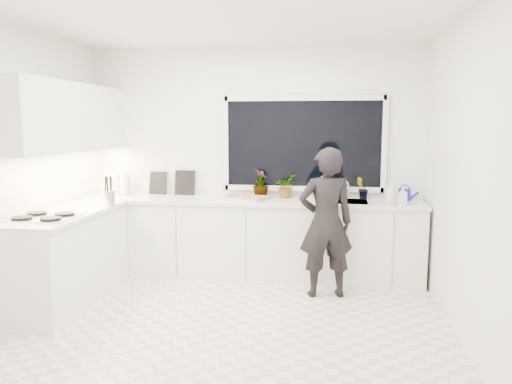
# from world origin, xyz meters

# --- Properties ---
(floor) EXTENTS (4.00, 3.50, 0.02)m
(floor) POSITION_xyz_m (0.00, 0.00, -0.01)
(floor) COLOR beige
(floor) RESTS_ON ground
(wall_back) EXTENTS (4.00, 0.02, 2.70)m
(wall_back) POSITION_xyz_m (0.00, 1.76, 1.35)
(wall_back) COLOR white
(wall_back) RESTS_ON ground
(wall_left) EXTENTS (0.02, 3.50, 2.70)m
(wall_left) POSITION_xyz_m (-2.01, 0.00, 1.35)
(wall_left) COLOR white
(wall_left) RESTS_ON ground
(wall_right) EXTENTS (0.02, 3.50, 2.70)m
(wall_right) POSITION_xyz_m (2.01, 0.00, 1.35)
(wall_right) COLOR white
(wall_right) RESTS_ON ground
(ceiling) EXTENTS (4.00, 3.50, 0.02)m
(ceiling) POSITION_xyz_m (0.00, 0.00, 2.71)
(ceiling) COLOR white
(ceiling) RESTS_ON wall_back
(window) EXTENTS (1.80, 0.02, 1.00)m
(window) POSITION_xyz_m (0.60, 1.73, 1.55)
(window) COLOR black
(window) RESTS_ON wall_back
(base_cabinets_back) EXTENTS (3.92, 0.58, 0.88)m
(base_cabinets_back) POSITION_xyz_m (0.00, 1.45, 0.44)
(base_cabinets_back) COLOR white
(base_cabinets_back) RESTS_ON floor
(base_cabinets_left) EXTENTS (0.58, 1.60, 0.88)m
(base_cabinets_left) POSITION_xyz_m (-1.67, 0.35, 0.44)
(base_cabinets_left) COLOR white
(base_cabinets_left) RESTS_ON floor
(countertop_back) EXTENTS (3.94, 0.62, 0.04)m
(countertop_back) POSITION_xyz_m (0.00, 1.44, 0.90)
(countertop_back) COLOR silver
(countertop_back) RESTS_ON base_cabinets_back
(countertop_left) EXTENTS (0.62, 1.60, 0.04)m
(countertop_left) POSITION_xyz_m (-1.67, 0.35, 0.90)
(countertop_left) COLOR silver
(countertop_left) RESTS_ON base_cabinets_left
(upper_cabinets) EXTENTS (0.34, 2.10, 0.70)m
(upper_cabinets) POSITION_xyz_m (-1.79, 0.70, 1.85)
(upper_cabinets) COLOR white
(upper_cabinets) RESTS_ON wall_left
(sink) EXTENTS (0.58, 0.42, 0.14)m
(sink) POSITION_xyz_m (1.05, 1.45, 0.87)
(sink) COLOR silver
(sink) RESTS_ON countertop_back
(faucet) EXTENTS (0.03, 0.03, 0.22)m
(faucet) POSITION_xyz_m (1.05, 1.65, 1.03)
(faucet) COLOR silver
(faucet) RESTS_ON countertop_back
(stovetop) EXTENTS (0.56, 0.48, 0.03)m
(stovetop) POSITION_xyz_m (-1.69, -0.00, 0.94)
(stovetop) COLOR black
(stovetop) RESTS_ON countertop_left
(person) EXTENTS (0.64, 0.49, 1.55)m
(person) POSITION_xyz_m (0.88, 0.90, 0.78)
(person) COLOR black
(person) RESTS_ON floor
(pizza_tray) EXTENTS (0.60, 0.52, 0.03)m
(pizza_tray) POSITION_xyz_m (-0.03, 1.42, 0.94)
(pizza_tray) COLOR silver
(pizza_tray) RESTS_ON countertop_back
(pizza) EXTENTS (0.54, 0.47, 0.01)m
(pizza) POSITION_xyz_m (-0.03, 1.42, 0.95)
(pizza) COLOR red
(pizza) RESTS_ON pizza_tray
(watering_can) EXTENTS (0.18, 0.18, 0.13)m
(watering_can) POSITION_xyz_m (1.76, 1.61, 0.98)
(watering_can) COLOR #1218AF
(watering_can) RESTS_ON countertop_back
(paper_towel_roll) EXTENTS (0.14, 0.14, 0.26)m
(paper_towel_roll) POSITION_xyz_m (-1.56, 1.55, 1.05)
(paper_towel_roll) COLOR white
(paper_towel_roll) RESTS_ON countertop_back
(knife_block) EXTENTS (0.15, 0.13, 0.22)m
(knife_block) POSITION_xyz_m (-1.59, 1.59, 1.03)
(knife_block) COLOR #8F5C42
(knife_block) RESTS_ON countertop_back
(utensil_crock) EXTENTS (0.13, 0.13, 0.16)m
(utensil_crock) POSITION_xyz_m (-1.42, 0.80, 1.00)
(utensil_crock) COLOR #A9A9AD
(utensil_crock) RESTS_ON countertop_left
(picture_frame_large) EXTENTS (0.22, 0.04, 0.28)m
(picture_frame_large) POSITION_xyz_m (-1.18, 1.69, 1.06)
(picture_frame_large) COLOR black
(picture_frame_large) RESTS_ON countertop_back
(picture_frame_small) EXTENTS (0.25, 0.02, 0.30)m
(picture_frame_small) POSITION_xyz_m (-0.84, 1.69, 1.07)
(picture_frame_small) COLOR black
(picture_frame_small) RESTS_ON countertop_back
(herb_plants) EXTENTS (1.36, 0.30, 0.33)m
(herb_plants) POSITION_xyz_m (0.45, 1.61, 1.07)
(herb_plants) COLOR #26662D
(herb_plants) RESTS_ON countertop_back
(soap_bottles) EXTENTS (0.24, 0.13, 0.27)m
(soap_bottles) POSITION_xyz_m (1.61, 1.30, 1.04)
(soap_bottles) COLOR #D8BF66
(soap_bottles) RESTS_ON countertop_back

